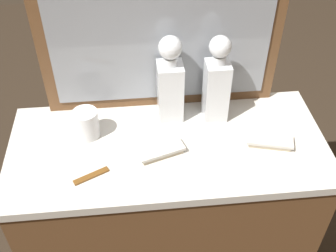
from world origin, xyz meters
TOP-DOWN VIEW (x-y plane):
  - dresser at (0.00, 0.00)m, footprint 1.05×0.48m
  - dresser_mirror at (0.00, 0.22)m, footprint 0.81×0.03m
  - crystal_decanter_center at (0.02, 0.15)m, footprint 0.09×0.09m
  - crystal_decanter_left at (0.18, 0.13)m, footprint 0.08×0.08m
  - crystal_tumbler_front at (-0.26, 0.07)m, footprint 0.08×0.08m
  - silver_brush_center at (-0.03, -0.04)m, footprint 0.16×0.11m
  - silver_brush_far_right at (0.33, -0.03)m, footprint 0.16×0.10m
  - tortoiseshell_comb at (-0.25, -0.12)m, footprint 0.11×0.07m

SIDE VIEW (x-z plane):
  - dresser at x=0.00m, z-range 0.00..0.87m
  - tortoiseshell_comb at x=-0.25m, z-range 0.87..0.88m
  - silver_brush_far_right at x=0.33m, z-range 0.87..0.90m
  - silver_brush_center at x=-0.03m, z-range 0.87..0.90m
  - crystal_tumbler_front at x=-0.26m, z-range 0.87..0.97m
  - crystal_decanter_center at x=0.02m, z-range 0.84..1.16m
  - crystal_decanter_left at x=0.18m, z-range 0.84..1.16m
  - dresser_mirror at x=0.00m, z-range 0.87..1.57m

